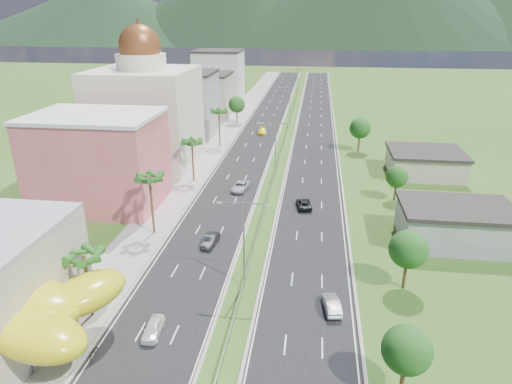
% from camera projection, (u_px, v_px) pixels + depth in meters
% --- Properties ---
extents(ground, '(500.00, 500.00, 0.00)m').
position_uv_depth(ground, '(229.00, 340.00, 45.99)').
color(ground, '#2D5119').
rests_on(ground, ground).
extents(road_left, '(11.00, 260.00, 0.04)m').
position_uv_depth(road_left, '(262.00, 128.00, 129.87)').
color(road_left, black).
rests_on(road_left, ground).
extents(road_right, '(11.00, 260.00, 0.04)m').
position_uv_depth(road_right, '(315.00, 130.00, 128.04)').
color(road_right, black).
rests_on(road_right, ground).
extents(sidewalk_left, '(7.00, 260.00, 0.12)m').
position_uv_depth(sidewalk_left, '(229.00, 127.00, 131.01)').
color(sidewalk_left, gray).
rests_on(sidewalk_left, ground).
extents(median_guardrail, '(0.10, 216.06, 0.76)m').
position_uv_depth(median_guardrail, '(283.00, 144.00, 112.13)').
color(median_guardrail, gray).
rests_on(median_guardrail, ground).
extents(streetlight_median_b, '(6.04, 0.25, 11.00)m').
position_uv_depth(streetlight_median_b, '(244.00, 235.00, 52.73)').
color(streetlight_median_b, gray).
rests_on(streetlight_median_b, ground).
extents(streetlight_median_c, '(6.04, 0.25, 11.00)m').
position_uv_depth(streetlight_median_c, '(275.00, 143.00, 89.60)').
color(streetlight_median_c, gray).
rests_on(streetlight_median_c, ground).
extents(streetlight_median_d, '(6.04, 0.25, 11.00)m').
position_uv_depth(streetlight_median_d, '(290.00, 102.00, 131.09)').
color(streetlight_median_d, gray).
rests_on(streetlight_median_d, ground).
extents(streetlight_median_e, '(6.04, 0.25, 11.00)m').
position_uv_depth(streetlight_median_e, '(297.00, 80.00, 172.58)').
color(streetlight_median_e, gray).
rests_on(streetlight_median_e, ground).
extents(lime_canopy, '(18.00, 15.00, 7.40)m').
position_uv_depth(lime_canopy, '(11.00, 306.00, 42.90)').
color(lime_canopy, gold).
rests_on(lime_canopy, ground).
extents(pink_shophouse, '(20.00, 15.00, 15.00)m').
position_uv_depth(pink_shophouse, '(99.00, 162.00, 76.15)').
color(pink_shophouse, '#CD545D').
rests_on(pink_shophouse, ground).
extents(domed_building, '(20.00, 20.00, 28.70)m').
position_uv_depth(domed_building, '(146.00, 111.00, 95.94)').
color(domed_building, beige).
rests_on(domed_building, ground).
extents(midrise_grey, '(16.00, 15.00, 16.00)m').
position_uv_depth(midrise_grey, '(184.00, 105.00, 120.09)').
color(midrise_grey, gray).
rests_on(midrise_grey, ground).
extents(midrise_beige, '(16.00, 15.00, 13.00)m').
position_uv_depth(midrise_beige, '(204.00, 96.00, 140.93)').
color(midrise_beige, '#AEA28F').
rests_on(midrise_beige, ground).
extents(midrise_white, '(16.00, 15.00, 18.00)m').
position_uv_depth(midrise_white, '(219.00, 78.00, 161.21)').
color(midrise_white, silver).
rests_on(midrise_white, ground).
extents(shed_near, '(15.00, 10.00, 5.00)m').
position_uv_depth(shed_near, '(455.00, 226.00, 64.70)').
color(shed_near, gray).
rests_on(shed_near, ground).
extents(shed_far, '(14.00, 12.00, 4.40)m').
position_uv_depth(shed_far, '(425.00, 164.00, 92.23)').
color(shed_far, '#AEA28F').
rests_on(shed_far, ground).
extents(palm_tree_b, '(3.60, 3.60, 8.10)m').
position_uv_depth(palm_tree_b, '(84.00, 259.00, 47.13)').
color(palm_tree_b, '#47301C').
rests_on(palm_tree_b, ground).
extents(palm_tree_c, '(3.60, 3.60, 9.60)m').
position_uv_depth(palm_tree_c, '(150.00, 180.00, 65.04)').
color(palm_tree_c, '#47301C').
rests_on(palm_tree_c, ground).
extents(palm_tree_d, '(3.60, 3.60, 8.60)m').
position_uv_depth(palm_tree_d, '(192.00, 143.00, 86.59)').
color(palm_tree_d, '#47301C').
rests_on(palm_tree_d, ground).
extents(palm_tree_e, '(3.60, 3.60, 9.40)m').
position_uv_depth(palm_tree_e, '(219.00, 113.00, 109.36)').
color(palm_tree_e, '#47301C').
rests_on(palm_tree_e, ground).
extents(leafy_tree_lfar, '(4.90, 4.90, 8.05)m').
position_uv_depth(leafy_tree_lfar, '(237.00, 105.00, 133.41)').
color(leafy_tree_lfar, '#47301C').
rests_on(leafy_tree_lfar, ground).
extents(leafy_tree_ra, '(4.20, 4.20, 6.90)m').
position_uv_depth(leafy_tree_ra, '(407.00, 350.00, 37.67)').
color(leafy_tree_ra, '#47301C').
rests_on(leafy_tree_ra, ground).
extents(leafy_tree_rb, '(4.55, 4.55, 7.47)m').
position_uv_depth(leafy_tree_rb, '(408.00, 249.00, 52.83)').
color(leafy_tree_rb, '#47301C').
rests_on(leafy_tree_rb, ground).
extents(leafy_tree_rc, '(3.85, 3.85, 6.33)m').
position_uv_depth(leafy_tree_rc, '(397.00, 177.00, 78.58)').
color(leafy_tree_rc, '#47301C').
rests_on(leafy_tree_rc, ground).
extents(leafy_tree_rd, '(4.90, 4.90, 8.05)m').
position_uv_depth(leafy_tree_rd, '(360.00, 128.00, 106.28)').
color(leafy_tree_rd, '#47301C').
rests_on(leafy_tree_rd, ground).
extents(mountain_ridge, '(860.00, 140.00, 90.00)m').
position_uv_depth(mountain_ridge, '(372.00, 45.00, 453.55)').
color(mountain_ridge, black).
rests_on(mountain_ridge, ground).
extents(car_white_near_left, '(1.87, 4.21, 1.41)m').
position_uv_depth(car_white_near_left, '(153.00, 329.00, 46.47)').
color(car_white_near_left, white).
rests_on(car_white_near_left, road_left).
extents(car_dark_left, '(2.06, 4.65, 1.49)m').
position_uv_depth(car_dark_left, '(211.00, 240.00, 64.40)').
color(car_dark_left, black).
rests_on(car_dark_left, road_left).
extents(car_silver_mid_left, '(3.14, 5.71, 1.51)m').
position_uv_depth(car_silver_mid_left, '(240.00, 186.00, 84.21)').
color(car_silver_mid_left, '#B5B8BD').
rests_on(car_silver_mid_left, road_left).
extents(car_yellow_far_left, '(2.55, 5.50, 1.56)m').
position_uv_depth(car_yellow_far_left, '(262.00, 131.00, 123.47)').
color(car_yellow_far_left, yellow).
rests_on(car_yellow_far_left, road_left).
extents(car_silver_right, '(2.29, 4.68, 1.48)m').
position_uv_depth(car_silver_right, '(332.00, 304.00, 50.29)').
color(car_silver_right, '#A6A8AE').
rests_on(car_silver_right, road_right).
extents(car_dark_far_right, '(3.03, 5.27, 1.38)m').
position_uv_depth(car_dark_far_right, '(304.00, 204.00, 76.77)').
color(car_dark_far_right, black).
rests_on(car_dark_far_right, road_right).
extents(motorcycle, '(0.97, 2.23, 1.38)m').
position_uv_depth(motorcycle, '(94.00, 351.00, 43.35)').
color(motorcycle, black).
rests_on(motorcycle, road_left).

